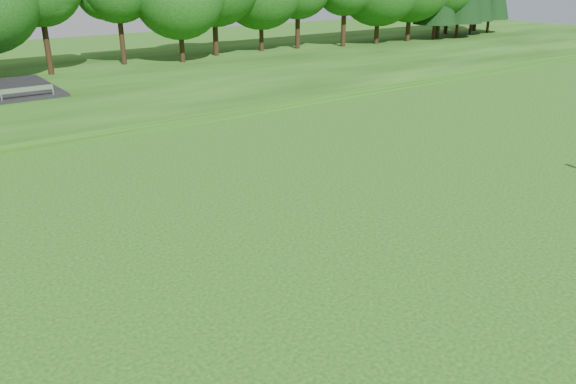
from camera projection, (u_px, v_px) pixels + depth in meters
berm at (194, 71)px, 48.35m from camera, size 130.00×30.00×0.60m
walking_path at (290, 104)px, 37.97m from camera, size 130.00×1.60×0.04m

